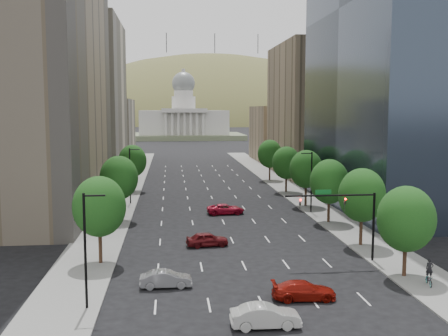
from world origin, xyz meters
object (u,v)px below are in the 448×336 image
object	(u,v)px
car_silver	(166,279)
capitol	(184,122)
car_red_near	(304,290)
car_white	(265,316)
cyclist	(429,276)
car_red_far	(226,209)
car_maroon	(207,239)
traffic_signal	(350,211)

from	to	relation	value
car_silver	capitol	bearing A→B (deg)	-3.06
car_red_near	car_white	bearing A→B (deg)	143.70
car_white	cyclist	size ratio (longest dim) A/B	2.10
car_red_near	cyclist	xyz separation A→B (m)	(11.46, 1.79, 0.19)
capitol	car_red_far	xyz separation A→B (m)	(0.86, -194.39, -7.83)
car_white	capitol	bearing A→B (deg)	0.70
capitol	car_white	bearing A→B (deg)	-90.13
capitol	cyclist	size ratio (longest dim) A/B	25.62
car_white	car_red_far	xyz separation A→B (m)	(1.41, 39.90, -0.06)
capitol	car_maroon	xyz separation A→B (m)	(-3.05, -212.09, -7.78)
capitol	car_white	xyz separation A→B (m)	(-0.55, -234.29, -7.77)
car_white	car_silver	distance (m)	11.44
car_red_far	traffic_signal	bearing A→B (deg)	-164.44
car_silver	cyclist	bearing A→B (deg)	-96.81
car_silver	car_maroon	bearing A→B (deg)	-20.00
traffic_signal	cyclist	xyz separation A→B (m)	(4.43, -7.75, -4.24)
car_red_far	car_silver	bearing A→B (deg)	159.43
car_red_far	cyclist	world-z (taller)	cyclist
capitol	cyclist	xyz separation A→B (m)	(14.96, -227.46, -7.64)
car_red_far	car_maroon	bearing A→B (deg)	162.20
car_red_near	car_red_far	world-z (taller)	same
traffic_signal	car_silver	world-z (taller)	traffic_signal
car_red_far	car_white	bearing A→B (deg)	172.64
car_silver	car_red_far	distance (m)	31.97
car_red_near	car_silver	xyz separation A→B (m)	(-11.04, 4.02, -0.01)
capitol	car_red_near	world-z (taller)	capitol
car_white	car_red_far	distance (m)	39.92
car_red_near	car_maroon	distance (m)	18.37
cyclist	car_silver	bearing A→B (deg)	-174.47
car_white	traffic_signal	bearing A→B (deg)	-36.39
capitol	cyclist	world-z (taller)	capitol
capitol	car_red_near	xyz separation A→B (m)	(3.50, -229.25, -7.83)
capitol	car_silver	distance (m)	225.49
car_red_near	cyclist	bearing A→B (deg)	-78.61
car_red_near	car_silver	distance (m)	11.75
car_maroon	car_red_far	size ratio (longest dim) A/B	0.87
traffic_signal	cyclist	bearing A→B (deg)	-60.25
traffic_signal	capitol	world-z (taller)	capitol
traffic_signal	cyclist	world-z (taller)	traffic_signal
car_silver	car_red_far	size ratio (longest dim) A/B	0.83
car_red_far	cyclist	xyz separation A→B (m)	(14.10, -33.08, 0.19)
traffic_signal	car_maroon	size ratio (longest dim) A/B	1.95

